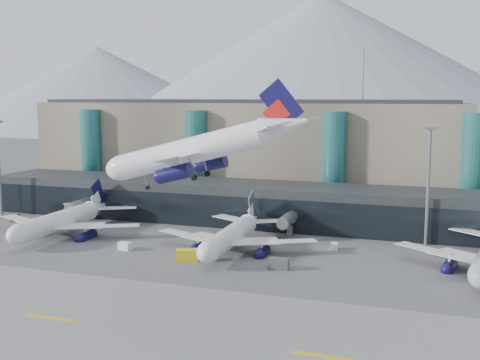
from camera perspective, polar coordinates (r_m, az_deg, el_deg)
name	(u,v)px	position (r m, az deg, el deg)	size (l,w,h in m)	color
ground	(216,300)	(97.01, -2.24, -11.33)	(900.00, 900.00, 0.00)	#515154
runway_strip	(176,336)	(84.13, -6.07, -14.46)	(400.00, 40.00, 0.04)	slate
runway_markings	(176,335)	(84.11, -6.07, -14.44)	(128.00, 1.00, 0.02)	gold
concourse	(301,206)	(149.32, 5.80, -2.51)	(170.00, 27.00, 10.00)	black
terminal_main	(246,150)	(185.47, 0.61, 2.84)	(130.00, 30.00, 31.00)	gray
teal_towers	(262,161)	(167.43, 2.13, 1.79)	(116.40, 19.40, 46.00)	#287271
mountain_ridge	(425,77)	(465.80, 17.10, 9.32)	(910.00, 400.00, 110.00)	gray
lightmast_mid	(428,179)	(134.48, 17.43, 0.07)	(3.00, 1.20, 25.60)	slate
hero_jet	(208,141)	(89.57, -3.06, 3.68)	(34.26, 35.28, 11.36)	white
jet_parked_left	(67,213)	(146.99, -16.05, -3.03)	(39.34, 38.03, 12.66)	white
jet_parked_mid	(235,228)	(127.22, -0.46, -4.53)	(36.99, 35.90, 11.91)	white
veh_a	(125,246)	(129.22, -10.83, -6.17)	(2.85, 1.60, 1.60)	silver
veh_b	(265,244)	(129.59, 2.43, -6.05)	(2.32, 1.43, 1.34)	gold
veh_c	(279,264)	(113.34, 3.68, -7.93)	(3.73, 1.97, 2.07)	#49484D
veh_f	(15,217)	(166.14, -20.54, -3.34)	(3.29, 1.74, 1.84)	#49484D
veh_g	(334,246)	(128.71, 8.95, -6.23)	(2.39, 1.39, 1.39)	silver
veh_h	(187,255)	(118.73, -5.02, -7.13)	(4.29, 2.26, 2.37)	gold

